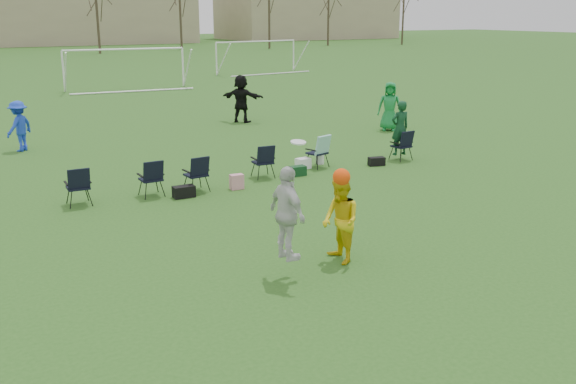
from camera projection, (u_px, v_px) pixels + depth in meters
ground at (406, 288)px, 11.02m from camera, size 260.00×260.00×0.00m
fielder_blue at (19, 126)px, 21.71m from camera, size 1.24×1.22×1.71m
fielder_green_far at (390, 106)px, 25.50m from camera, size 1.12×1.06×1.93m
fielder_black at (241, 99)px, 27.40m from camera, size 1.67×1.83×2.03m
center_contest at (318, 217)px, 11.54m from camera, size 1.87×1.20×2.47m
sideline_setup at (276, 158)px, 18.33m from camera, size 10.73×1.81×1.89m
goal_mid at (125, 57)px, 39.30m from camera, size 7.40×0.63×2.46m
goal_right at (256, 48)px, 49.97m from camera, size 7.35×1.14×2.46m
building_row at (22, 2)px, 93.33m from camera, size 126.00×16.00×13.00m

